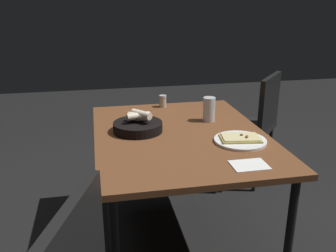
{
  "coord_description": "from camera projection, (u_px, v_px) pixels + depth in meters",
  "views": [
    {
      "loc": [
        0.43,
        1.84,
        1.42
      ],
      "look_at": [
        0.08,
        0.09,
        0.79
      ],
      "focal_mm": 39.62,
      "sensor_mm": 36.0,
      "label": 1
    }
  ],
  "objects": [
    {
      "name": "beer_glass",
      "position": [
        209.0,
        111.0,
        2.19
      ],
      "size": [
        0.07,
        0.07,
        0.14
      ],
      "color": "silver",
      "rests_on": "dining_table"
    },
    {
      "name": "bread_basket",
      "position": [
        138.0,
        125.0,
        2.03
      ],
      "size": [
        0.27,
        0.27,
        0.12
      ],
      "color": "black",
      "rests_on": "dining_table"
    },
    {
      "name": "ground",
      "position": [
        179.0,
        242.0,
        2.25
      ],
      "size": [
        8.0,
        8.0,
        0.0
      ],
      "primitive_type": "plane",
      "color": "black"
    },
    {
      "name": "pepper_shaker",
      "position": [
        162.0,
        102.0,
        2.48
      ],
      "size": [
        0.05,
        0.05,
        0.08
      ],
      "color": "#BFB299",
      "rests_on": "dining_table"
    },
    {
      "name": "pizza_plate",
      "position": [
        240.0,
        140.0,
        1.89
      ],
      "size": [
        0.27,
        0.27,
        0.04
      ],
      "color": "white",
      "rests_on": "dining_table"
    },
    {
      "name": "dining_table",
      "position": [
        180.0,
        143.0,
        2.03
      ],
      "size": [
        0.92,
        1.18,
        0.71
      ],
      "color": "brown",
      "rests_on": "ground"
    },
    {
      "name": "napkin",
      "position": [
        249.0,
        165.0,
        1.63
      ],
      "size": [
        0.16,
        0.12,
        0.0
      ],
      "color": "white",
      "rests_on": "dining_table"
    },
    {
      "name": "chair_near",
      "position": [
        252.0,
        120.0,
        2.88
      ],
      "size": [
        0.62,
        0.62,
        0.86
      ],
      "color": "black",
      "rests_on": "ground"
    }
  ]
}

